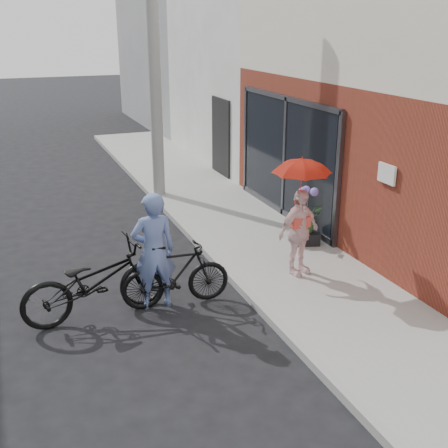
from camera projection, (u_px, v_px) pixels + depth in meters
ground at (200, 322)px, 7.97m from camera, size 80.00×80.00×0.00m
sidewalk at (270, 248)px, 10.43m from camera, size 2.20×24.00×0.12m
curb at (212, 257)px, 10.03m from camera, size 0.12×24.00×0.12m
plaster_building at (321, 40)px, 17.16m from camera, size 8.00×6.00×7.00m
east_building_far at (233, 35)px, 23.27m from camera, size 8.00×8.00×7.00m
utility_pole at (154, 47)px, 12.41m from camera, size 0.28×0.28×7.00m
officer at (154, 251)px, 8.14m from camera, size 0.66×0.45×1.78m
bike_left at (96, 281)px, 7.95m from camera, size 2.20×1.00×1.12m
bike_right at (176, 275)px, 8.31m from camera, size 1.66×0.57×0.98m
kimono_woman at (299, 232)px, 9.03m from camera, size 0.90×0.57×1.43m
parasol at (302, 166)px, 8.65m from camera, size 0.89×0.89×0.78m
planter at (307, 237)px, 10.49m from camera, size 0.54×0.54×0.23m
potted_plant at (308, 217)px, 10.36m from camera, size 0.50×0.43×0.55m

